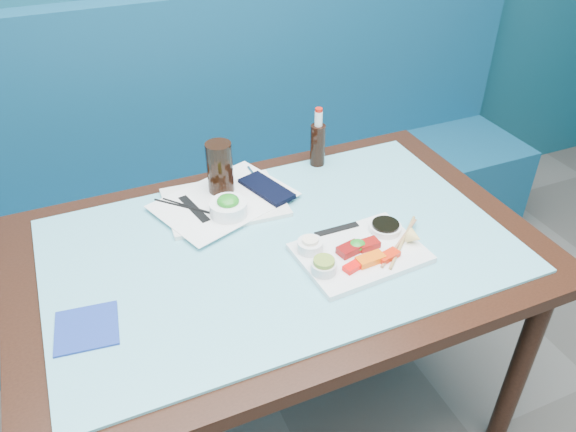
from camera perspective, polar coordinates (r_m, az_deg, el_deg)
name	(u,v)px	position (r m, az deg, el deg)	size (l,w,h in m)	color
booth_bench	(203,201)	(2.39, -8.61, 1.48)	(3.00, 0.56, 1.17)	navy
dining_table	(279,270)	(1.58, -0.89, -5.46)	(1.40, 0.90, 0.75)	black
glass_top	(279,245)	(1.52, -0.92, -2.98)	(1.22, 0.76, 0.01)	#65B9CA
sashimi_plate	(360,253)	(1.49, 7.34, -3.75)	(0.32, 0.23, 0.02)	white
salmon_left	(354,266)	(1.42, 6.72, -5.09)	(0.06, 0.03, 0.01)	red
salmon_mid	(370,259)	(1.44, 8.37, -4.37)	(0.07, 0.04, 0.02)	#FA5D0A
salmon_right	(388,256)	(1.46, 10.15, -4.01)	(0.06, 0.03, 0.02)	red
tuna_left	(350,249)	(1.47, 6.28, -3.39)	(0.06, 0.04, 0.02)	maroon
tuna_right	(368,244)	(1.49, 8.13, -2.87)	(0.06, 0.04, 0.02)	maroon
seaweed_garnish	(357,245)	(1.48, 7.04, -2.95)	(0.05, 0.04, 0.03)	#1C7B1D
ramekin_wasabi	(324,267)	(1.40, 3.65, -5.21)	(0.07, 0.07, 0.03)	silver
wasabi_fill	(324,261)	(1.39, 3.68, -4.62)	(0.05, 0.05, 0.01)	olive
ramekin_ginger	(310,246)	(1.46, 2.26, -3.03)	(0.07, 0.07, 0.03)	white
ginger_fill	(310,240)	(1.45, 2.27, -2.46)	(0.04, 0.04, 0.01)	white
soy_dish	(385,228)	(1.56, 9.85, -1.20)	(0.09, 0.09, 0.02)	white
soy_fill	(386,224)	(1.55, 9.89, -0.84)	(0.07, 0.07, 0.01)	black
lemon_wedge	(415,237)	(1.52, 12.75, -2.12)	(0.04, 0.04, 0.03)	#FFDB78
chopstick_sleeve	(337,229)	(1.55, 4.98, -1.35)	(0.13, 0.02, 0.00)	black
wooden_chopstick_a	(400,242)	(1.52, 11.26, -2.64)	(0.01, 0.01, 0.23)	#A5724D
wooden_chopstick_b	(403,241)	(1.52, 11.58, -2.54)	(0.01, 0.01, 0.24)	#A6874E
serving_tray	(224,202)	(1.68, -6.49, 1.40)	(0.34, 0.26, 0.01)	white
paper_placemat	(224,200)	(1.67, -6.50, 1.61)	(0.38, 0.27, 0.00)	white
seaweed_bowl	(229,208)	(1.60, -6.06, 0.76)	(0.11, 0.11, 0.04)	white
seaweed_salad	(228,201)	(1.59, -6.11, 1.52)	(0.06, 0.06, 0.03)	#1F851E
cola_glass	(220,168)	(1.68, -6.94, 4.89)	(0.08, 0.08, 0.16)	black
navy_pouch	(266,189)	(1.71, -2.21, 2.80)	(0.08, 0.18, 0.01)	black
fork	(253,173)	(1.79, -3.63, 4.36)	(0.01, 0.01, 0.08)	white
black_chopstick_a	(193,209)	(1.65, -9.67, 0.72)	(0.01, 0.01, 0.26)	black
black_chopstick_b	(195,208)	(1.65, -9.40, 0.77)	(0.01, 0.01, 0.23)	black
tray_sleeve	(194,209)	(1.65, -9.53, 0.72)	(0.03, 0.15, 0.00)	black
cola_bottle_body	(318,145)	(1.84, 3.03, 7.21)	(0.05, 0.05, 0.14)	black
cola_bottle_neck	(319,119)	(1.80, 3.12, 9.86)	(0.03, 0.03, 0.05)	white
cola_bottle_cap	(319,110)	(1.78, 3.16, 10.72)	(0.02, 0.02, 0.01)	red
blue_napkin	(87,328)	(1.37, -19.77, -10.65)	(0.14, 0.14, 0.01)	navy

